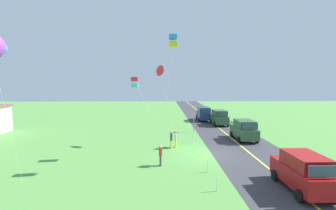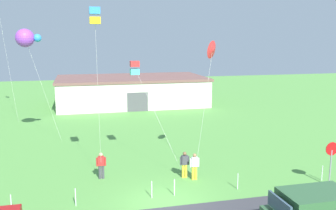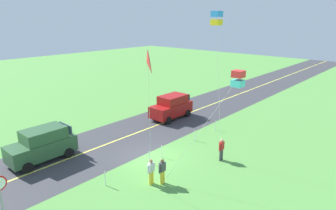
% 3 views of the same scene
% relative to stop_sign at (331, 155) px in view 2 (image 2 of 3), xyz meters
% --- Properties ---
extents(ground_plane, '(120.00, 120.00, 0.10)m').
position_rel_stop_sign_xyz_m(ground_plane, '(-9.56, 0.10, -1.85)').
color(ground_plane, '#549342').
extents(stop_sign, '(0.76, 0.08, 2.56)m').
position_rel_stop_sign_xyz_m(stop_sign, '(0.00, 0.00, 0.00)').
color(stop_sign, gray).
rests_on(stop_sign, ground).
extents(person_adult_near, '(0.58, 0.22, 1.60)m').
position_rel_stop_sign_xyz_m(person_adult_near, '(-12.44, 4.14, -0.94)').
color(person_adult_near, '#3F3F47').
rests_on(person_adult_near, ground).
extents(person_adult_companion, '(0.58, 0.22, 1.60)m').
position_rel_stop_sign_xyz_m(person_adult_companion, '(-7.12, 2.69, -0.94)').
color(person_adult_companion, yellow).
rests_on(person_adult_companion, ground).
extents(person_child_watcher, '(0.58, 0.22, 1.60)m').
position_rel_stop_sign_xyz_m(person_child_watcher, '(-7.59, 3.14, -0.94)').
color(person_child_watcher, yellow).
rests_on(person_child_watcher, ground).
extents(kite_red_low, '(0.56, 1.22, 9.82)m').
position_rel_stop_sign_xyz_m(kite_red_low, '(-12.55, 3.20, 7.56)').
color(kite_red_low, silver).
rests_on(kite_red_low, ground).
extents(kite_blue_mid, '(2.04, 2.00, 8.09)m').
position_rel_stop_sign_xyz_m(kite_blue_mid, '(-5.60, 4.17, 5.71)').
color(kite_blue_mid, silver).
rests_on(kite_blue_mid, ground).
extents(kite_yellow_high, '(2.73, 3.46, 6.81)m').
position_rel_stop_sign_xyz_m(kite_yellow_high, '(-10.03, 6.30, 4.56)').
color(kite_yellow_high, silver).
rests_on(kite_yellow_high, ground).
extents(kite_pink_drift, '(2.98, 1.40, 8.97)m').
position_rel_stop_sign_xyz_m(kite_pink_drift, '(-17.32, 12.99, 6.46)').
color(kite_pink_drift, silver).
rests_on(kite_pink_drift, ground).
extents(warehouse_distant, '(18.36, 10.20, 3.50)m').
position_rel_stop_sign_xyz_m(warehouse_distant, '(-7.16, 28.93, -0.05)').
color(warehouse_distant, beige).
rests_on(warehouse_distant, ground).
extents(fence_post_0, '(0.05, 0.05, 0.90)m').
position_rel_stop_sign_xyz_m(fence_post_0, '(-16.89, 0.80, -1.35)').
color(fence_post_0, silver).
rests_on(fence_post_0, ground).
extents(fence_post_1, '(0.05, 0.05, 0.90)m').
position_rel_stop_sign_xyz_m(fence_post_1, '(-13.91, 0.80, -1.35)').
color(fence_post_1, silver).
rests_on(fence_post_1, ground).
extents(fence_post_2, '(0.05, 0.05, 0.90)m').
position_rel_stop_sign_xyz_m(fence_post_2, '(-10.05, 0.80, -1.35)').
color(fence_post_2, silver).
rests_on(fence_post_2, ground).
extents(fence_post_3, '(0.05, 0.05, 0.90)m').
position_rel_stop_sign_xyz_m(fence_post_3, '(-8.83, 0.80, -1.35)').
color(fence_post_3, silver).
rests_on(fence_post_3, ground).
extents(fence_post_4, '(0.05, 0.05, 0.90)m').
position_rel_stop_sign_xyz_m(fence_post_4, '(-5.22, 0.80, -1.35)').
color(fence_post_4, silver).
rests_on(fence_post_4, ground).
extents(fence_post_5, '(0.05, 0.05, 0.90)m').
position_rel_stop_sign_xyz_m(fence_post_5, '(0.11, 0.80, -1.35)').
color(fence_post_5, silver).
rests_on(fence_post_5, ground).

